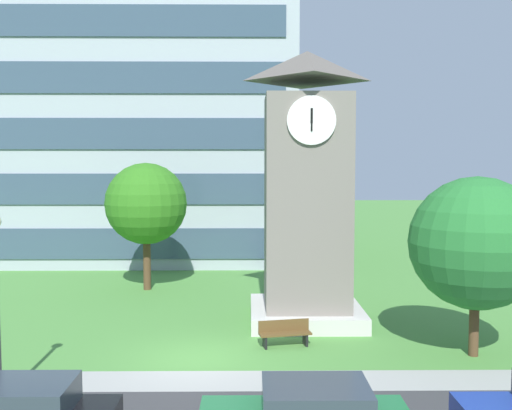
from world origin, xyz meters
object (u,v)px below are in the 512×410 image
at_px(clock_tower, 307,202).
at_px(park_bench, 285,333).
at_px(tree_by_building, 476,243).
at_px(tree_near_tower, 146,204).

relative_size(clock_tower, park_bench, 5.73).
bearing_deg(tree_by_building, tree_near_tower, 140.81).
bearing_deg(park_bench, tree_near_tower, 124.87).
bearing_deg(tree_by_building, park_bench, 170.10).
bearing_deg(tree_near_tower, tree_by_building, -39.19).
relative_size(clock_tower, tree_by_building, 1.81).
bearing_deg(clock_tower, park_bench, -107.80).
height_order(clock_tower, park_bench, clock_tower).
height_order(clock_tower, tree_near_tower, clock_tower).
height_order(park_bench, tree_near_tower, tree_near_tower).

